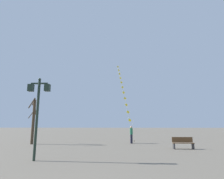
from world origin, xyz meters
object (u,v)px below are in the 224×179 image
object	(u,v)px
twin_lantern_lamp_post	(38,102)
bare_tree	(33,119)
kite_train	(123,90)
kite_flyer	(131,134)
park_bench	(183,143)

from	to	relation	value
twin_lantern_lamp_post	bare_tree	distance (m)	9.09
kite_train	bare_tree	xyz separation A→B (m)	(-9.09, -10.49, -4.65)
twin_lantern_lamp_post	kite_flyer	xyz separation A→B (m)	(5.68, 9.22, -2.19)
kite_train	bare_tree	size ratio (longest dim) A/B	3.27
kite_train	park_bench	xyz separation A→B (m)	(4.30, -13.54, -6.63)
twin_lantern_lamp_post	kite_train	distance (m)	19.73
kite_flyer	twin_lantern_lamp_post	bearing A→B (deg)	144.66
twin_lantern_lamp_post	bare_tree	xyz separation A→B (m)	(-3.97, 8.15, -0.67)
bare_tree	park_bench	distance (m)	13.87
kite_train	twin_lantern_lamp_post	bearing A→B (deg)	-105.36
twin_lantern_lamp_post	kite_train	bearing A→B (deg)	74.64
kite_flyer	park_bench	distance (m)	5.58
twin_lantern_lamp_post	kite_flyer	world-z (taller)	twin_lantern_lamp_post
twin_lantern_lamp_post	park_bench	distance (m)	11.03
kite_train	kite_flyer	bearing A→B (deg)	-86.57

